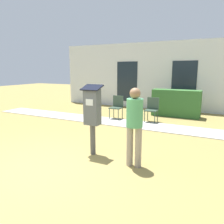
% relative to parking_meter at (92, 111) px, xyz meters
% --- Properties ---
extents(ground_plane, '(40.00, 40.00, 0.00)m').
position_rel_parking_meter_xyz_m(ground_plane, '(-0.44, -1.19, -1.02)').
color(ground_plane, olive).
extents(sidewalk, '(12.00, 1.10, 0.02)m').
position_rel_parking_meter_xyz_m(sidewalk, '(-0.44, 3.00, -1.01)').
color(sidewalk, '#A3A099').
rests_on(sidewalk, ground).
extents(building_facade, '(10.00, 0.26, 3.20)m').
position_rel_parking_meter_xyz_m(building_facade, '(-0.44, 6.46, 0.58)').
color(building_facade, silver).
rests_on(building_facade, ground).
extents(parking_meter, '(0.44, 0.31, 1.59)m').
position_rel_parking_meter_xyz_m(parking_meter, '(0.00, 0.00, 0.00)').
color(parking_meter, '#4C4C4C').
rests_on(parking_meter, ground).
extents(person_standing, '(0.32, 0.32, 1.58)m').
position_rel_parking_meter_xyz_m(person_standing, '(1.07, -0.18, -0.09)').
color(person_standing, gray).
rests_on(person_standing, ground).
extents(outdoor_chair_left, '(0.44, 0.44, 0.90)m').
position_rel_parking_meter_xyz_m(outdoor_chair_left, '(-1.11, 3.61, -0.49)').
color(outdoor_chair_left, '#334738').
rests_on(outdoor_chair_left, ground).
extents(outdoor_chair_middle, '(0.44, 0.44, 0.90)m').
position_rel_parking_meter_xyz_m(outdoor_chair_middle, '(0.28, 3.71, -0.49)').
color(outdoor_chair_middle, '#334738').
rests_on(outdoor_chair_middle, ground).
extents(hedge_row, '(1.91, 0.60, 1.10)m').
position_rel_parking_meter_xyz_m(hedge_row, '(0.89, 5.06, -0.47)').
color(hedge_row, '#33662D').
rests_on(hedge_row, ground).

